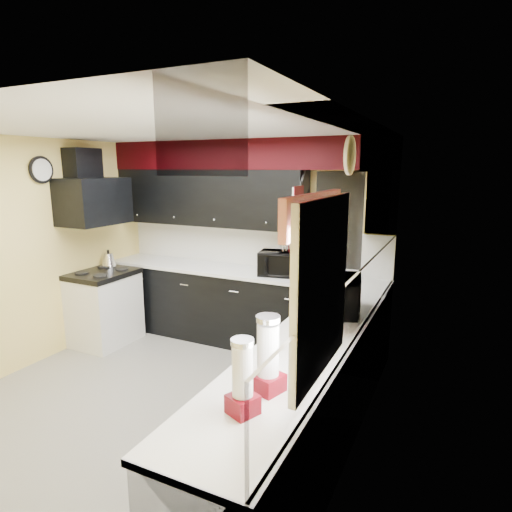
{
  "coord_description": "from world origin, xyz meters",
  "views": [
    {
      "loc": [
        2.42,
        -3.03,
        2.18
      ],
      "look_at": [
        0.55,
        0.85,
        1.28
      ],
      "focal_mm": 30.0,
      "sensor_mm": 36.0,
      "label": 1
    }
  ],
  "objects": [
    {
      "name": "clock",
      "position": [
        -1.77,
        0.25,
        2.15
      ],
      "size": [
        0.03,
        0.3,
        0.3
      ],
      "primitive_type": null,
      "color": "black",
      "rests_on": "wall_left"
    },
    {
      "name": "kettle",
      "position": [
        -1.65,
        1.02,
        1.0
      ],
      "size": [
        0.19,
        0.19,
        0.17
      ],
      "primitive_type": null,
      "rotation": [
        0.0,
        0.0,
        0.04
      ],
      "color": "silver",
      "rests_on": "cooktop"
    },
    {
      "name": "splash_back",
      "position": [
        0.0,
        1.79,
        1.19
      ],
      "size": [
        3.6,
        0.02,
        0.5
      ],
      "primitive_type": "cube",
      "color": "white",
      "rests_on": "counter_back"
    },
    {
      "name": "upper_back",
      "position": [
        -0.5,
        1.62,
        1.8
      ],
      "size": [
        2.6,
        0.35,
        0.7
      ],
      "primitive_type": "cube",
      "color": "black",
      "rests_on": "wall_back"
    },
    {
      "name": "cab_right",
      "position": [
        1.5,
        -0.3,
        0.45
      ],
      "size": [
        0.6,
        3.0,
        0.9
      ],
      "primitive_type": "cube",
      "color": "black",
      "rests_on": "ground"
    },
    {
      "name": "hood",
      "position": [
        -1.55,
        0.75,
        1.78
      ],
      "size": [
        0.5,
        0.78,
        0.55
      ],
      "primitive_type": "cube",
      "color": "black",
      "rests_on": "wall_left"
    },
    {
      "name": "microwave",
      "position": [
        1.52,
        0.5,
        1.09
      ],
      "size": [
        0.48,
        0.62,
        0.3
      ],
      "primitive_type": "imported",
      "rotation": [
        0.0,
        0.0,
        1.79
      ],
      "color": "black",
      "rests_on": "counter_right"
    },
    {
      "name": "upper_right",
      "position": [
        1.62,
        0.9,
        1.8
      ],
      "size": [
        0.35,
        1.8,
        0.7
      ],
      "primitive_type": "cube",
      "color": "black",
      "rests_on": "wall_right"
    },
    {
      "name": "deco_plate",
      "position": [
        1.77,
        -0.35,
        2.25
      ],
      "size": [
        0.03,
        0.24,
        0.24
      ],
      "primitive_type": null,
      "color": "white",
      "rests_on": "wall_right"
    },
    {
      "name": "soffit_back",
      "position": [
        0.0,
        1.62,
        2.33
      ],
      "size": [
        3.6,
        0.36,
        0.35
      ],
      "primitive_type": "cube",
      "color": "black",
      "rests_on": "wall_back"
    },
    {
      "name": "knife_block",
      "position": [
        1.1,
        1.5,
        1.06
      ],
      "size": [
        0.16,
        0.19,
        0.25
      ],
      "primitive_type": "cube",
      "rotation": [
        0.0,
        0.0,
        -0.36
      ],
      "color": "black",
      "rests_on": "counter_back"
    },
    {
      "name": "dispenser_a",
      "position": [
        1.52,
        -1.0,
        1.15
      ],
      "size": [
        0.2,
        0.2,
        0.43
      ],
      "primitive_type": null,
      "rotation": [
        0.0,
        0.0,
        -0.32
      ],
      "color": "#670508",
      "rests_on": "counter_right"
    },
    {
      "name": "hood_duct",
      "position": [
        -1.68,
        0.75,
        2.2
      ],
      "size": [
        0.24,
        0.4,
        0.4
      ],
      "primitive_type": "cube",
      "color": "black",
      "rests_on": "wall_left"
    },
    {
      "name": "toaster_oven",
      "position": [
        0.56,
        1.47,
        1.08
      ],
      "size": [
        0.54,
        0.48,
        0.28
      ],
      "primitive_type": "imported",
      "rotation": [
        0.0,
        0.0,
        0.19
      ],
      "color": "black",
      "rests_on": "counter_back"
    },
    {
      "name": "dispenser_b",
      "position": [
        1.5,
        -1.27,
        1.13
      ],
      "size": [
        0.18,
        0.18,
        0.37
      ],
      "primitive_type": null,
      "rotation": [
        0.0,
        0.0,
        -0.41
      ],
      "color": "#5F0D00",
      "rests_on": "counter_right"
    },
    {
      "name": "ceiling",
      "position": [
        0.0,
        0.0,
        2.5
      ],
      "size": [
        3.6,
        3.6,
        0.06
      ],
      "primitive_type": "cube",
      "color": "white",
      "rests_on": "wall_back"
    },
    {
      "name": "splash_right",
      "position": [
        1.79,
        0.0,
        1.19
      ],
      "size": [
        0.02,
        3.6,
        0.5
      ],
      "primitive_type": "cube",
      "color": "white",
      "rests_on": "counter_right"
    },
    {
      "name": "wall_left",
      "position": [
        -1.8,
        0.0,
        1.25
      ],
      "size": [
        0.06,
        3.6,
        2.5
      ],
      "primitive_type": "cube",
      "color": "#E0C666",
      "rests_on": "ground"
    },
    {
      "name": "utensil_crock",
      "position": [
        0.62,
        1.51,
        1.02
      ],
      "size": [
        0.16,
        0.16,
        0.16
      ],
      "primitive_type": "cylinder",
      "rotation": [
        0.0,
        0.0,
        -0.06
      ],
      "color": "white",
      "rests_on": "counter_back"
    },
    {
      "name": "stove",
      "position": [
        -1.5,
        0.75,
        0.43
      ],
      "size": [
        0.6,
        0.75,
        0.86
      ],
      "primitive_type": "cube",
      "color": "white",
      "rests_on": "ground"
    },
    {
      "name": "counter_back",
      "position": [
        0.0,
        1.5,
        0.92
      ],
      "size": [
        3.62,
        0.64,
        0.04
      ],
      "primitive_type": "cube",
      "color": "white",
      "rests_on": "cab_back"
    },
    {
      "name": "cab_back",
      "position": [
        0.0,
        1.5,
        0.45
      ],
      "size": [
        3.6,
        0.6,
        0.9
      ],
      "primitive_type": "cube",
      "color": "black",
      "rests_on": "ground"
    },
    {
      "name": "wall_back",
      "position": [
        0.0,
        1.8,
        1.25
      ],
      "size": [
        3.6,
        0.06,
        2.5
      ],
      "primitive_type": "cube",
      "color": "#E0C666",
      "rests_on": "ground"
    },
    {
      "name": "pan_low",
      "position": [
        0.82,
        1.68,
        1.72
      ],
      "size": [
        0.03,
        0.24,
        0.42
      ],
      "primitive_type": null,
      "color": "black",
      "rests_on": "upper_back"
    },
    {
      "name": "wall_right",
      "position": [
        1.8,
        0.0,
        1.25
      ],
      "size": [
        0.06,
        3.6,
        2.5
      ],
      "primitive_type": "cube",
      "color": "#E0C666",
      "rests_on": "ground"
    },
    {
      "name": "counter_right",
      "position": [
        1.5,
        -0.3,
        0.92
      ],
      "size": [
        0.64,
        3.02,
        0.04
      ],
      "primitive_type": "cube",
      "color": "white",
      "rests_on": "cab_right"
    },
    {
      "name": "window",
      "position": [
        1.79,
        -0.9,
        1.55
      ],
      "size": [
        0.03,
        0.86,
        0.96
      ],
      "primitive_type": null,
      "color": "white",
      "rests_on": "wall_right"
    },
    {
      "name": "ground",
      "position": [
        0.0,
        0.0,
        0.0
      ],
      "size": [
        3.6,
        3.6,
        0.0
      ],
      "primitive_type": "plane",
      "color": "gray",
      "rests_on": "ground"
    },
    {
      "name": "valance",
      "position": [
        1.73,
        -0.9,
        1.95
      ],
      "size": [
        0.04,
        0.88,
        0.2
      ],
      "primitive_type": "cube",
      "color": "red",
      "rests_on": "wall_right"
    },
    {
      "name": "baskets",
      "position": [
        1.52,
        0.05,
        1.18
      ],
      "size": [
        0.27,
        0.27,
        0.5
      ],
      "primitive_type": null,
      "color": "brown",
      "rests_on": "upper_right"
    },
    {
      "name": "cooktop",
      "position": [
        -1.5,
        0.75,
        0.89
      ],
      "size": [
        0.62,
        0.77,
        0.06
      ],
      "primitive_type": "cube",
      "color": "black",
      "rests_on": "stove"
    },
    {
      "name": "soffit_right",
      "position": [
        1.62,
        -0.18,
        2.33
      ],
      "size": [
        0.36,
        3.24,
        0.35
      ],
      "primitive_type": "cube",
      "color": "black",
      "rests_on": "wall_right"
    },
    {
      "name": "cut_board",
      "position": [
        0.83,
        1.3,
        1.8
      ],
      "size": [
        0.03,
        0.26,
        0.35
      ],
      "primitive_type": "cube",
      "color": "white",
      "rests_on": "upper_back"
    },
    {
      "name": "pan_top",
      "position": [
        0.82,
        1.55,
        2.0
      ],
      "size": [
        0.03,
        0.22,
        0.4
      ],
      "primitive_type": null,
      "color": "black",
      "rests_on": "upper_back"
    },
    {
      "name": "pan_mid",
      "position": [
        0.82,
        1.42,
        1.75
      ],
      "size": [
        0.03,
        0.28,
        0.46
      ],
      "primitive_type": null,
      "color": "black",
      "rests_on": "upper_back"
    }
  ]
}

